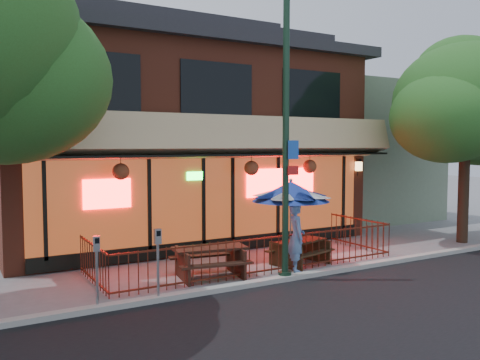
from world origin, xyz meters
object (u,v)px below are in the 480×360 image
object	(u,v)px
patio_umbrella	(291,191)
picnic_table_right	(300,248)
picnic_table_left	(210,257)
parking_meter_far	(97,260)
pedestrian	(296,237)
street_light	(286,152)
street_tree_right	(465,96)
parking_meter_near	(158,252)

from	to	relation	value
patio_umbrella	picnic_table_right	bearing A→B (deg)	0.00
picnic_table_left	patio_umbrella	xyz separation A→B (m)	(2.47, 0.00, 1.54)
picnic_table_right	parking_meter_far	bearing A→B (deg)	-169.40
picnic_table_right	pedestrian	distance (m)	0.95
street_light	pedestrian	size ratio (longest dim) A/B	3.81
street_light	picnic_table_left	distance (m)	3.24
picnic_table_left	parking_meter_far	size ratio (longest dim) A/B	1.34
picnic_table_left	patio_umbrella	distance (m)	2.91
street_tree_right	pedestrian	distance (m)	8.39
street_tree_right	pedestrian	size ratio (longest dim) A/B	3.82
parking_meter_near	picnic_table_left	bearing A→B (deg)	32.97
street_light	parking_meter_near	bearing A→B (deg)	-178.67
street_light	patio_umbrella	distance (m)	1.82
street_light	picnic_table_left	size ratio (longest dim) A/B	3.47
pedestrian	parking_meter_far	distance (m)	5.33
pedestrian	street_light	bearing A→B (deg)	148.27
patio_umbrella	parking_meter_near	size ratio (longest dim) A/B	1.55
street_tree_right	picnic_table_right	bearing A→B (deg)	179.03
street_light	patio_umbrella	world-z (taller)	street_light
pedestrian	parking_meter_far	size ratio (longest dim) A/B	1.22
street_tree_right	patio_umbrella	world-z (taller)	street_tree_right
picnic_table_right	pedestrian	xyz separation A→B (m)	(-0.57, -0.60, 0.47)
street_light	parking_meter_far	size ratio (longest dim) A/B	4.65
street_light	parking_meter_near	size ratio (longest dim) A/B	4.50
picnic_table_left	picnic_table_right	xyz separation A→B (m)	(2.80, 0.00, -0.06)
picnic_table_right	parking_meter_far	xyz separation A→B (m)	(-5.88, -1.10, 0.57)
picnic_table_left	parking_meter_near	distance (m)	2.24
picnic_table_left	picnic_table_right	distance (m)	2.80
pedestrian	street_tree_right	bearing A→B (deg)	-63.37
street_tree_right	parking_meter_near	size ratio (longest dim) A/B	4.51
street_tree_right	parking_meter_far	bearing A→B (deg)	-175.54
picnic_table_right	street_light	bearing A→B (deg)	-139.26
picnic_table_right	patio_umbrella	xyz separation A→B (m)	(-0.33, 0.00, 1.61)
street_light	picnic_table_right	world-z (taller)	street_light
patio_umbrella	pedestrian	distance (m)	1.31
street_tree_right	parking_meter_near	bearing A→B (deg)	-174.65
picnic_table_right	parking_meter_far	distance (m)	6.01
street_light	parking_meter_near	xyz separation A→B (m)	(-3.34, -0.08, -2.10)
street_light	pedestrian	bearing A→B (deg)	35.43
street_light	picnic_table_right	bearing A→B (deg)	40.74
picnic_table_right	parking_meter_near	size ratio (longest dim) A/B	1.19
street_light	picnic_table_left	xyz separation A→B (m)	(-1.52, 1.10, -2.64)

